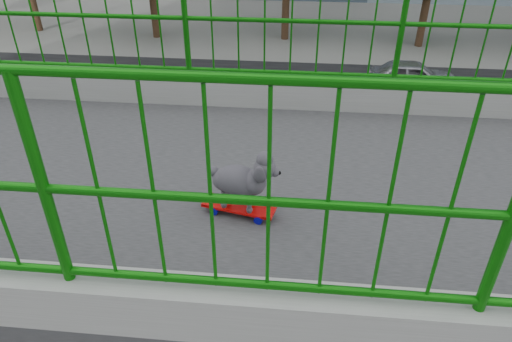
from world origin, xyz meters
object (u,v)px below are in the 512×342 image
object	(u,v)px
skateboard	(239,208)
car_7	(290,134)
car_4	(412,76)
car_2	(369,139)
poodle	(242,179)
car_3	(335,102)

from	to	relation	value
skateboard	car_7	bearing A→B (deg)	-167.98
car_4	car_2	bearing A→B (deg)	157.35
skateboard	car_4	distance (m)	21.00
poodle	car_4	world-z (taller)	poodle
poodle	car_7	bearing A→B (deg)	-167.86
car_3	car_4	bearing A→B (deg)	-49.65
car_2	car_7	bearing A→B (deg)	90.00
skateboard	car_4	world-z (taller)	skateboard
car_3	car_4	size ratio (longest dim) A/B	1.09
car_2	car_3	xyz separation A→B (m)	(-3.20, -1.10, -0.03)
car_2	car_3	bearing A→B (deg)	18.91
car_4	car_7	xyz separation A→B (m)	(6.40, -5.52, 0.04)
car_7	poodle	bearing A→B (deg)	179.59
skateboard	poodle	world-z (taller)	poodle
poodle	car_2	bearing A→B (deg)	179.65
skateboard	car_3	distance (m)	17.34
skateboard	poodle	xyz separation A→B (m)	(0.01, 0.03, 0.24)
car_3	car_4	world-z (taller)	car_4
skateboard	car_2	xyz separation A→B (m)	(-12.81, 2.96, -6.36)
car_4	car_7	distance (m)	8.45
poodle	car_7	world-z (taller)	poodle
skateboard	car_2	world-z (taller)	skateboard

